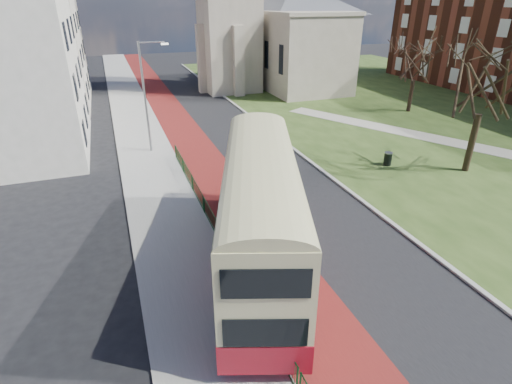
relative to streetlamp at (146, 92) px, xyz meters
name	(u,v)px	position (x,y,z in m)	size (l,w,h in m)	color
ground	(309,275)	(4.35, -18.00, -4.59)	(160.00, 160.00, 0.00)	black
road_carriageway	(219,136)	(5.85, 2.00, -4.59)	(9.00, 120.00, 0.01)	black
bus_lane	(188,139)	(3.15, 2.00, -4.59)	(3.40, 120.00, 0.01)	#591414
pavement_west	(142,144)	(-0.65, 2.00, -4.53)	(4.00, 120.00, 0.12)	gray
kerb_west	(167,141)	(1.35, 2.00, -4.53)	(0.25, 120.00, 0.13)	#999993
kerb_east	(261,124)	(10.45, 4.00, -4.53)	(0.25, 80.00, 0.13)	#999993
grass_green	(430,107)	(30.35, 4.00, -4.57)	(40.00, 80.00, 0.04)	#2C4217
footpath	(476,147)	(24.35, -8.00, -4.54)	(2.20, 36.00, 0.03)	#9E998C
pedestrian_railing	(218,231)	(1.40, -14.00, -4.04)	(0.07, 24.00, 1.12)	#0D3A19
street_block_far	(31,50)	(-9.65, 20.00, 1.17)	(10.30, 16.30, 11.50)	beige
streetlamp	(146,92)	(0.00, 0.00, 0.00)	(2.13, 0.18, 8.00)	gray
bus	(260,208)	(2.61, -16.66, -1.65)	(6.79, 12.60, 5.16)	maroon
winter_tree_near	(491,65)	(19.83, -11.31, 2.51)	(7.35, 7.35, 10.19)	#2D2316
winter_tree_far	(418,54)	(26.79, 3.19, 1.22)	(6.69, 6.69, 8.33)	black
litter_bin	(388,159)	(15.35, -8.62, -4.08)	(0.70, 0.70, 0.94)	black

